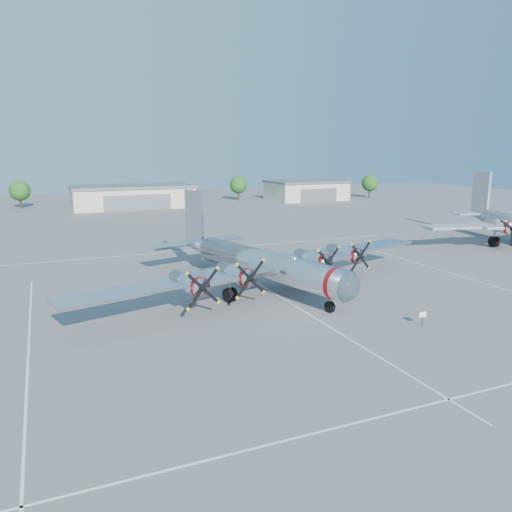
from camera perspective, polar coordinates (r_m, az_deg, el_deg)
name	(u,v)px	position (r m, az deg, el deg)	size (l,w,h in m)	color
ground	(279,296)	(48.18, 2.69, -4.64)	(260.00, 260.00, 0.00)	#565658
parking_lines	(288,301)	(46.68, 3.63, -5.20)	(60.00, 50.08, 0.01)	silver
hangar_center	(132,196)	(125.58, -13.94, 6.65)	(28.60, 14.60, 5.40)	beige
hangar_east	(306,190)	(141.48, 5.75, 7.52)	(20.60, 14.60, 5.40)	beige
tree_west	(20,191)	(131.91, -25.40, 6.75)	(4.80, 4.80, 6.64)	#382619
tree_east	(238,185)	(139.21, -2.02, 8.12)	(4.80, 4.80, 6.64)	#382619
tree_far_east	(370,183)	(150.44, 12.89, 8.12)	(4.80, 4.80, 6.64)	#382619
main_bomber_b29	(259,289)	(50.78, 0.33, -3.75)	(41.57, 28.44, 9.19)	silver
info_placard	(423,316)	(42.22, 18.52, -6.52)	(0.62, 0.10, 1.19)	black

